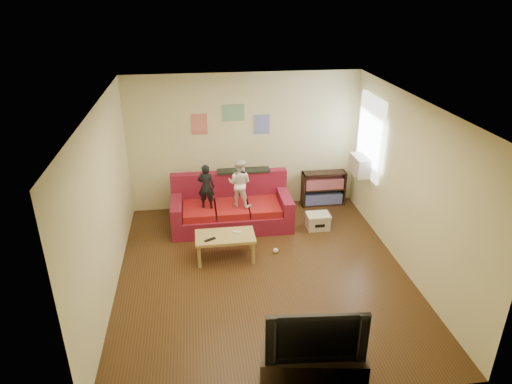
{
  "coord_description": "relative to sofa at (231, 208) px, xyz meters",
  "views": [
    {
      "loc": [
        -0.94,
        -5.96,
        4.18
      ],
      "look_at": [
        0.0,
        0.8,
        1.05
      ],
      "focal_mm": 32.0,
      "sensor_mm": 36.0,
      "label": 1
    }
  ],
  "objects": [
    {
      "name": "child_b",
      "position": [
        0.15,
        -0.18,
        0.59
      ],
      "size": [
        0.54,
        0.49,
        0.9
      ],
      "primitive_type": "imported",
      "rotation": [
        0.0,
        0.0,
        2.71
      ],
      "color": "white",
      "rests_on": "sofa"
    },
    {
      "name": "room_shell",
      "position": [
        0.35,
        -1.69,
        1.02
      ],
      "size": [
        4.52,
        5.02,
        2.72
      ],
      "color": "#462C15",
      "rests_on": "ground"
    },
    {
      "name": "bookshelf",
      "position": [
        1.95,
        0.61,
        -0.01
      ],
      "size": [
        0.88,
        0.27,
        0.71
      ],
      "color": "black",
      "rests_on": "ground"
    },
    {
      "name": "television",
      "position": [
        0.57,
        -3.94,
        0.43
      ],
      "size": [
        1.11,
        0.24,
        0.63
      ],
      "primitive_type": "imported",
      "rotation": [
        0.0,
        0.0,
        -0.09
      ],
      "color": "black",
      "rests_on": "tv_stand"
    },
    {
      "name": "artwork_right",
      "position": [
        0.7,
        0.79,
        1.37
      ],
      "size": [
        0.3,
        0.01,
        0.38
      ],
      "primitive_type": "cube",
      "color": "#727FCC",
      "rests_on": "room_shell"
    },
    {
      "name": "remote",
      "position": [
        -0.45,
        -1.3,
        0.12
      ],
      "size": [
        0.19,
        0.13,
        0.02
      ],
      "primitive_type": "cube",
      "rotation": [
        0.0,
        0.0,
        0.47
      ],
      "color": "black",
      "rests_on": "coffee_table"
    },
    {
      "name": "window",
      "position": [
        2.57,
        -0.04,
        1.31
      ],
      "size": [
        0.04,
        1.08,
        1.48
      ],
      "primitive_type": "cube",
      "color": "white",
      "rests_on": "room_shell"
    },
    {
      "name": "artwork_center",
      "position": [
        0.15,
        0.79,
        1.62
      ],
      "size": [
        0.42,
        0.01,
        0.32
      ],
      "primitive_type": "cube",
      "color": "#72B27F",
      "rests_on": "room_shell"
    },
    {
      "name": "tv_stand",
      "position": [
        0.57,
        -3.94,
        -0.1
      ],
      "size": [
        1.23,
        0.57,
        0.44
      ],
      "primitive_type": "cube",
      "rotation": [
        0.0,
        0.0,
        -0.16
      ],
      "color": "#382A1E",
      "rests_on": "ground"
    },
    {
      "name": "file_box",
      "position": [
        1.58,
        -0.4,
        -0.18
      ],
      "size": [
        0.43,
        0.33,
        0.3
      ],
      "color": "beige",
      "rests_on": "ground"
    },
    {
      "name": "sofa",
      "position": [
        0.0,
        0.0,
        0.0
      ],
      "size": [
        2.21,
        1.01,
        0.97
      ],
      "color": "maroon",
      "rests_on": "ground"
    },
    {
      "name": "artwork_left",
      "position": [
        -0.5,
        0.79,
        1.42
      ],
      "size": [
        0.3,
        0.01,
        0.4
      ],
      "primitive_type": "cube",
      "color": "#D87266",
      "rests_on": "room_shell"
    },
    {
      "name": "tissue",
      "position": [
        0.65,
        -1.14,
        -0.28
      ],
      "size": [
        0.11,
        0.11,
        0.09
      ],
      "primitive_type": "sphere",
      "rotation": [
        0.0,
        0.0,
        -0.27
      ],
      "color": "silver",
      "rests_on": "ground"
    },
    {
      "name": "ac_unit",
      "position": [
        2.45,
        -0.04,
        0.75
      ],
      "size": [
        0.28,
        0.55,
        0.35
      ],
      "primitive_type": "cube",
      "color": "#B7B2A3",
      "rests_on": "window"
    },
    {
      "name": "game_controller",
      "position": [
        -0.0,
        -1.13,
        0.13
      ],
      "size": [
        0.14,
        0.08,
        0.03
      ],
      "primitive_type": "cube",
      "rotation": [
        0.0,
        0.0,
        -0.33
      ],
      "color": "white",
      "rests_on": "coffee_table"
    },
    {
      "name": "coffee_table",
      "position": [
        -0.2,
        -1.18,
        0.05
      ],
      "size": [
        0.97,
        0.53,
        0.44
      ],
      "color": "tan",
      "rests_on": "ground"
    },
    {
      "name": "child_a",
      "position": [
        -0.45,
        -0.18,
        0.56
      ],
      "size": [
        0.34,
        0.27,
        0.84
      ],
      "primitive_type": "imported",
      "rotation": [
        0.0,
        0.0,
        2.91
      ],
      "color": "black",
      "rests_on": "sofa"
    }
  ]
}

